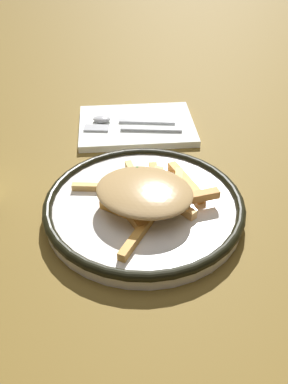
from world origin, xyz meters
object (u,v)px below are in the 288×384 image
(napkin, at_px, (138,126))
(spoon, at_px, (120,120))
(fries_heap, at_px, (147,193))
(fork, at_px, (132,129))
(plate, at_px, (144,207))

(napkin, bearing_deg, spoon, 83.77)
(fries_heap, xyz_separation_m, fork, (0.22, 0.01, -0.03))
(fork, relative_size, spoon, 1.16)
(plate, relative_size, fork, 1.58)
(fork, xyz_separation_m, spoon, (0.03, 0.02, 0.00))
(plate, xyz_separation_m, fork, (0.22, 0.01, 0.00))
(fries_heap, distance_m, napkin, 0.25)
(fries_heap, xyz_separation_m, napkin, (0.25, 0.00, -0.04))
(fries_heap, relative_size, spoon, 1.34)
(spoon, bearing_deg, napkin, -96.23)
(fries_heap, relative_size, fork, 1.15)
(plate, height_order, fries_heap, fries_heap)
(napkin, height_order, spoon, spoon)
(fork, height_order, spoon, spoon)
(plate, distance_m, spoon, 0.25)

